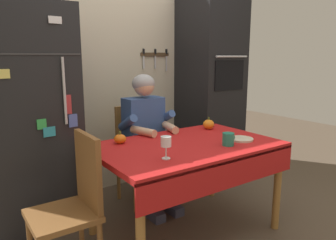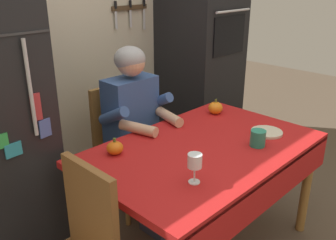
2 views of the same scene
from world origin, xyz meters
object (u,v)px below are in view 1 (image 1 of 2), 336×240
at_px(wall_oven, 210,87).
at_px(seated_person, 147,130).
at_px(chair_left_side, 74,201).
at_px(wine_glass, 166,143).
at_px(pumpkin_large, 120,139).
at_px(serving_tray, 241,139).
at_px(coffee_mug, 228,139).
at_px(dining_table, 188,155).
at_px(refrigerator, 30,119).
at_px(chair_behind_person, 137,149).
at_px(pumpkin_medium, 209,124).

bearing_deg(wall_oven, seated_person, -163.14).
bearing_deg(chair_left_side, wine_glass, -20.84).
height_order(pumpkin_large, serving_tray, pumpkin_large).
relative_size(wall_oven, pumpkin_large, 21.89).
bearing_deg(coffee_mug, dining_table, 138.41).
bearing_deg(dining_table, chair_left_side, 179.38).
height_order(refrigerator, seated_person, refrigerator).
relative_size(wall_oven, chair_left_side, 2.26).
relative_size(wall_oven, coffee_mug, 17.95).
bearing_deg(coffee_mug, chair_behind_person, 103.03).
distance_m(coffee_mug, pumpkin_large, 0.83).
bearing_deg(wine_glass, dining_table, 30.47).
bearing_deg(dining_table, pumpkin_large, 143.31).
height_order(dining_table, chair_behind_person, chair_behind_person).
bearing_deg(wall_oven, wine_glass, -141.09).
bearing_deg(coffee_mug, wall_oven, 53.83).
relative_size(dining_table, coffee_mug, 11.97).
bearing_deg(pumpkin_medium, chair_left_side, -168.04).
height_order(pumpkin_large, pumpkin_medium, pumpkin_medium).
bearing_deg(refrigerator, wall_oven, 1.13).
distance_m(dining_table, pumpkin_large, 0.54).
distance_m(refrigerator, seated_person, 1.00).
relative_size(pumpkin_large, serving_tray, 0.49).
bearing_deg(wine_glass, pumpkin_large, 98.59).
bearing_deg(wall_oven, chair_left_side, -154.92).
distance_m(wall_oven, coffee_mug, 1.42).
xyz_separation_m(dining_table, pumpkin_medium, (0.48, 0.30, 0.13)).
distance_m(refrigerator, pumpkin_medium, 1.55).
height_order(dining_table, wine_glass, wine_glass).
bearing_deg(seated_person, chair_left_side, -146.52).
bearing_deg(pumpkin_large, seated_person, 34.61).
distance_m(seated_person, wine_glass, 0.88).
xyz_separation_m(wall_oven, pumpkin_medium, (-0.57, -0.62, -0.27)).
bearing_deg(seated_person, dining_table, -89.76).
bearing_deg(chair_left_side, wall_oven, 25.08).
bearing_deg(pumpkin_medium, serving_tray, -96.70).
bearing_deg(dining_table, refrigerator, 137.09).
bearing_deg(dining_table, serving_tray, -19.02).
xyz_separation_m(wall_oven, serving_tray, (-0.62, -1.07, -0.30)).
xyz_separation_m(chair_behind_person, serving_tray, (0.43, -0.94, 0.24)).
distance_m(dining_table, seated_person, 0.61).
bearing_deg(serving_tray, chair_left_side, 173.26).
xyz_separation_m(dining_table, chair_left_side, (-0.90, 0.01, -0.14)).
bearing_deg(dining_table, coffee_mug, -41.59).
distance_m(refrigerator, wall_oven, 2.01).
distance_m(wine_glass, serving_tray, 0.78).
bearing_deg(pumpkin_large, coffee_mug, -38.49).
relative_size(chair_behind_person, pumpkin_large, 9.69).
bearing_deg(wine_glass, serving_tray, 4.09).
bearing_deg(refrigerator, serving_tray, -36.81).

